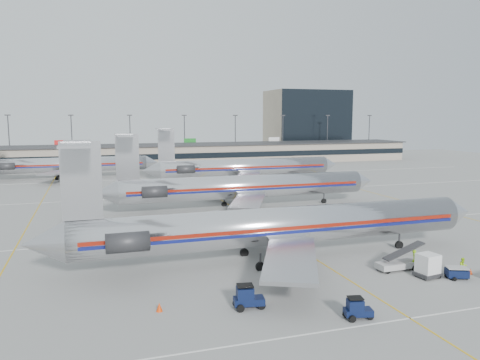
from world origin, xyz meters
name	(u,v)px	position (x,y,z in m)	size (l,w,h in m)	color
ground	(303,251)	(0.00, 0.00, 0.00)	(260.00, 260.00, 0.00)	gray
apron_markings	(269,230)	(0.00, 10.00, 0.01)	(160.00, 0.15, 0.02)	silver
terminal	(165,154)	(0.00, 97.97, 3.16)	(162.00, 17.00, 6.25)	gray
light_mast_row	(158,135)	(0.00, 112.00, 8.58)	(163.60, 0.40, 15.28)	#38383D
distant_building	(306,122)	(62.00, 128.00, 12.50)	(30.00, 20.00, 25.00)	tan
jet_foreground	(271,226)	(-4.57, -2.18, 3.63)	(47.81, 28.15, 12.51)	silver
jet_second_row	(240,187)	(0.91, 25.05, 3.53)	(46.50, 27.38, 12.17)	silver
jet_third_row	(242,167)	(10.08, 52.36, 3.57)	(44.99, 27.68, 12.30)	silver
jet_back_row	(65,165)	(-27.37, 72.61, 3.34)	(42.08, 25.89, 11.51)	silver
tug_left	(247,298)	(-10.68, -12.70, 0.86)	(2.47, 1.50, 1.89)	#091233
tug_center	(357,309)	(-3.73, -16.88, 0.75)	(2.19, 1.43, 1.64)	#091233
cart_inner	(457,273)	(9.52, -12.15, 0.55)	(2.16, 1.84, 1.04)	#091233
uld_container	(428,265)	(7.24, -11.04, 1.09)	(2.27, 1.98, 2.16)	#2D2D30
belt_loader	(398,263)	(5.94, -8.50, 0.68)	(4.83, 1.60, 2.55)	#9C9C9C
ramp_worker_near	(415,260)	(7.46, -8.93, 0.97)	(0.71, 0.47, 1.95)	#8DD313
ramp_worker_far	(463,266)	(10.76, -11.54, 0.81)	(0.79, 0.62, 1.63)	#A4DE14
cone_right	(470,271)	(11.61, -11.60, 0.27)	(0.40, 0.40, 0.54)	red
cone_left	(159,307)	(-17.14, -11.21, 0.34)	(0.49, 0.49, 0.67)	red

